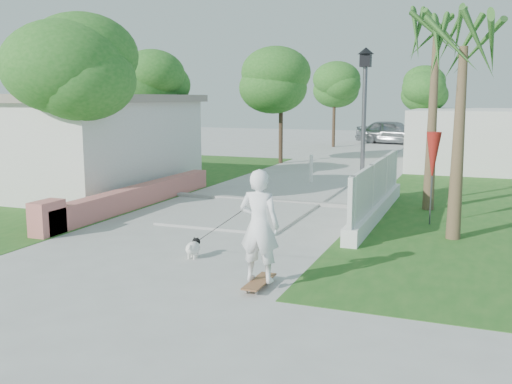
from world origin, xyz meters
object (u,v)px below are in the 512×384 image
at_px(bollard, 311,168).
at_px(parked_car, 393,132).
at_px(patio_umbrella, 433,157).
at_px(dog, 193,247).
at_px(skateboarder, 227,227).
at_px(street_lamp, 364,124).

relative_size(bollard, parked_car, 0.22).
distance_m(patio_umbrella, parked_car, 25.15).
bearing_deg(parked_car, dog, -167.29).
distance_m(skateboarder, parked_car, 30.19).
bearing_deg(street_lamp, patio_umbrella, -27.76).
height_order(bollard, skateboarder, skateboarder).
height_order(bollard, patio_umbrella, patio_umbrella).
relative_size(bollard, dog, 1.96).
xyz_separation_m(street_lamp, parked_car, (-2.41, 23.77, -1.60)).
height_order(street_lamp, bollard, street_lamp).
xyz_separation_m(bollard, patio_umbrella, (4.60, -5.50, 1.10)).
height_order(street_lamp, patio_umbrella, street_lamp).
xyz_separation_m(dog, parked_car, (-0.19, 29.51, 0.62)).
bearing_deg(bollard, dog, -87.34).
relative_size(dog, parked_car, 0.11).
bearing_deg(skateboarder, street_lamp, -100.25).
distance_m(bollard, skateboarder, 11.00).
bearing_deg(dog, skateboarder, -40.30).
xyz_separation_m(bollard, dog, (0.48, -10.24, -0.38)).
distance_m(street_lamp, skateboarder, 6.70).
xyz_separation_m(street_lamp, dog, (-2.22, -5.74, -2.22)).
distance_m(dog, parked_car, 29.52).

